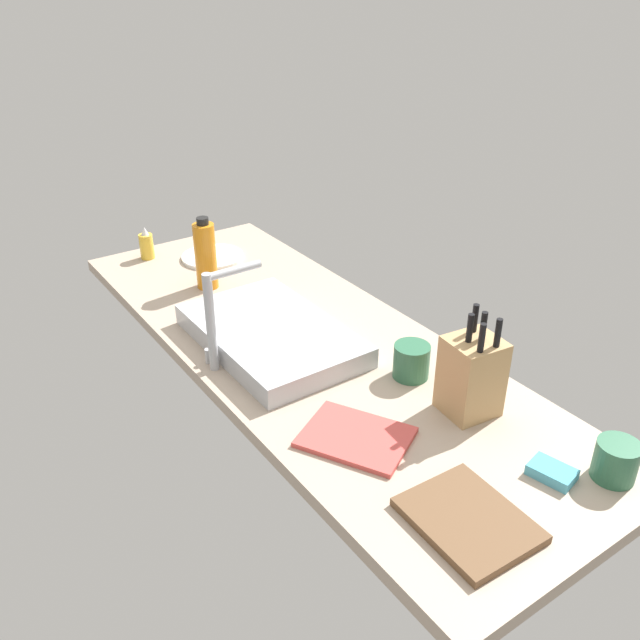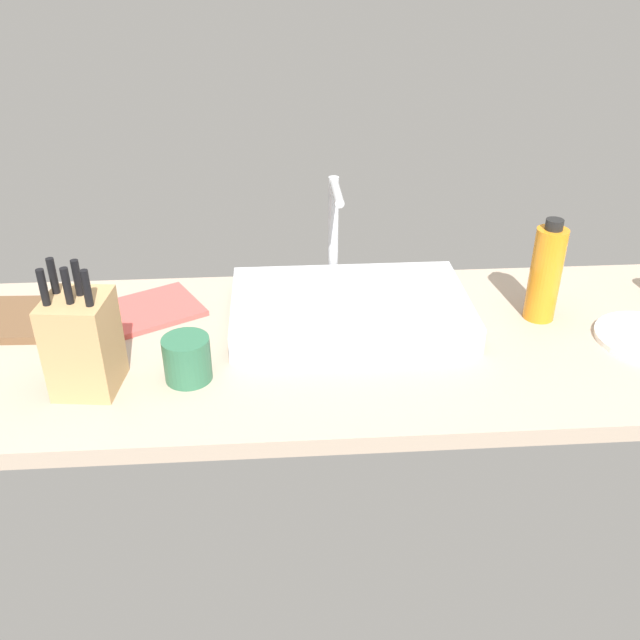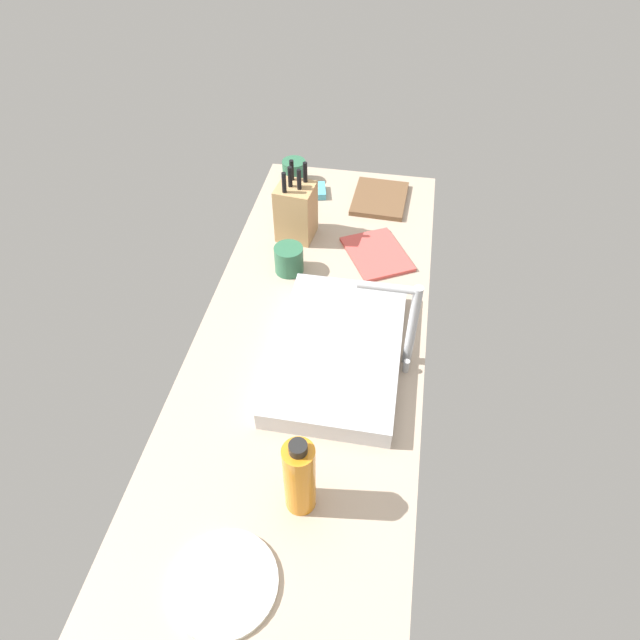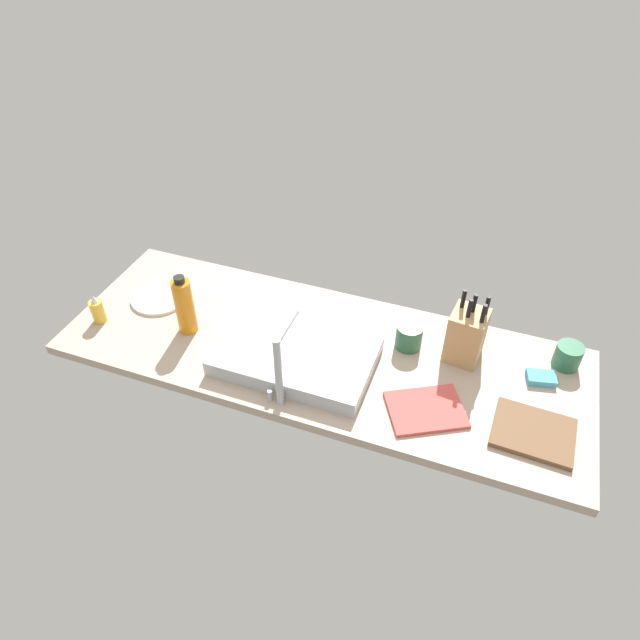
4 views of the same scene
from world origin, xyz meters
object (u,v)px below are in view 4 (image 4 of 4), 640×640
Objects in this scene: faucet at (280,362)px; dish_sponge at (541,378)px; dinner_plate at (159,297)px; cutting_board at (533,432)px; sink_basin at (296,356)px; soap_bottle at (98,310)px; dish_towel at (426,410)px; coffee_mug at (568,356)px; water_bottle at (184,306)px; ceramic_cup at (409,336)px; knife_block at (466,335)px.

faucet is 84.81cm from dish_sponge.
dinner_plate is at bearing 2.60° from dish_sponge.
sink_basin is at bearing -2.69° from cutting_board.
soap_bottle is at bearing 54.69° from dinner_plate.
dish_towel is (-119.79, 0.68, -4.23)cm from soap_bottle.
coffee_mug reaches higher than dish_sponge.
faucet reaches higher than water_bottle.
dish_towel is 52.94cm from coffee_mug.
sink_basin reaches higher than cutting_board.
water_bottle is (44.04, -18.20, -5.19)cm from faucet.
dinner_plate is at bearing -24.99° from faucet.
ceramic_cup is at bearing -65.49° from dish_towel.
dish_towel is at bearing 114.51° from ceramic_cup.
cutting_board is at bearing 150.94° from ceramic_cup.
water_bottle is at bearing 8.43° from dish_sponge.
soap_bottle is at bearing 9.24° from dish_sponge.
dish_sponge is (-32.11, -25.38, 0.60)cm from dish_towel.
water_bottle reaches higher than sink_basin.
faucet is 1.05× the size of knife_block.
dish_sponge is at bearing -91.36° from cutting_board.
dish_sponge is at bearing -177.40° from dinner_plate.
soap_bottle is (151.35, 1.52, 3.93)cm from cutting_board.
ceramic_cup is (-107.74, -25.75, -0.42)cm from soap_bottle.
knife_block is (-49.51, -38.32, -6.34)cm from faucet.
sink_basin is at bearing 19.39° from coffee_mug.
water_bottle is at bearing 13.98° from ceramic_cup.
sink_basin is 2.41× the size of dinner_plate.
dish_towel is (6.23, 27.81, -9.08)cm from knife_block.
cutting_board reaches higher than dish_towel.
faucet is at bearing 155.01° from dinner_plate.
knife_block is 1.09× the size of cutting_board.
knife_block reaches higher than dish_towel.
knife_block is 29.91cm from dish_towel.
coffee_mug is (-126.42, -27.82, -6.62)cm from water_bottle.
water_bottle is 24.74cm from dinner_plate.
soap_bottle reaches higher than dish_towel.
dinner_plate is at bearing 11.08° from knife_block.
faucet is at bearing 171.68° from soap_bottle.
dish_sponge reaches higher than dinner_plate.
coffee_mug is at bearing -150.81° from faucet.
sink_basin is 1.93× the size of faucet.
knife_block is 1.11× the size of dish_towel.
faucet is 3.05× the size of coffee_mug.
dish_towel is 40.93cm from dish_sponge.
soap_bottle reaches higher than ceramic_cup.
cutting_board is 119.42cm from water_bottle.
ceramic_cup is at bearing -1.36° from dish_sponge.
dinner_plate is 2.44× the size of coffee_mug.
ceramic_cup reaches higher than dinner_plate.
soap_bottle is 1.27× the size of dish_sponge.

